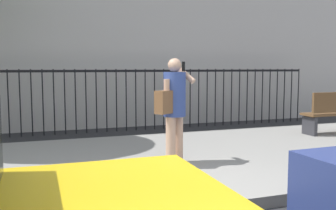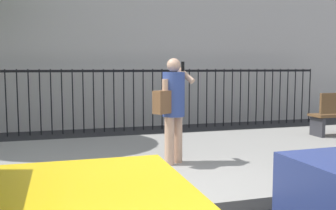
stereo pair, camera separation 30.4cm
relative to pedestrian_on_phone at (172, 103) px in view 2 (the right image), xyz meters
name	(u,v)px [view 2 (the right image)]	position (x,y,z in m)	size (l,w,h in m)	color
sidewalk	(141,164)	(-0.41, 0.43, -1.02)	(28.00, 4.40, 0.15)	gray
iron_fence	(109,92)	(-0.41, 4.13, -0.07)	(12.03, 0.04, 1.60)	black
pedestrian_on_phone	(172,103)	(0.00, 0.00, 0.00)	(0.71, 0.62, 1.63)	tan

